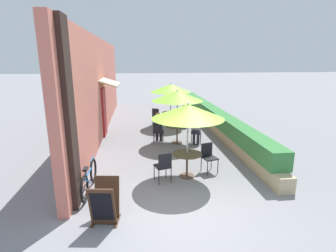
% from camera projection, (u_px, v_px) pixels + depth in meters
% --- Properties ---
extents(ground_plane, '(120.00, 120.00, 0.00)m').
position_uv_depth(ground_plane, '(182.00, 212.00, 5.87)').
color(ground_plane, gray).
extents(cafe_facade_wall, '(0.98, 14.52, 4.20)m').
position_uv_depth(cafe_facade_wall, '(101.00, 87.00, 11.91)').
color(cafe_facade_wall, '#C66B5B').
rests_on(cafe_facade_wall, ground_plane).
extents(planter_hedge, '(0.60, 13.52, 1.01)m').
position_uv_depth(planter_hedge, '(212.00, 117.00, 12.93)').
color(planter_hedge, tan).
rests_on(planter_hedge, ground_plane).
extents(patio_table_near, '(0.85, 0.85, 0.71)m').
position_uv_depth(patio_table_near, '(187.00, 159.00, 7.51)').
color(patio_table_near, brown).
rests_on(patio_table_near, ground_plane).
extents(patio_umbrella_near, '(2.01, 2.01, 2.17)m').
position_uv_depth(patio_umbrella_near, '(188.00, 111.00, 7.16)').
color(patio_umbrella_near, '#B7B7BC').
rests_on(patio_umbrella_near, ground_plane).
extents(cafe_chair_near_left, '(0.50, 0.50, 0.87)m').
position_uv_depth(cafe_chair_near_left, '(164.00, 165.00, 7.15)').
color(cafe_chair_near_left, black).
rests_on(cafe_chair_near_left, ground_plane).
extents(cafe_chair_near_right, '(0.50, 0.50, 0.87)m').
position_uv_depth(cafe_chair_near_right, '(208.00, 155.00, 7.88)').
color(cafe_chair_near_right, black).
rests_on(cafe_chair_near_right, ground_plane).
extents(patio_table_mid, '(0.85, 0.85, 0.71)m').
position_uv_depth(patio_table_mid, '(177.00, 130.00, 10.57)').
color(patio_table_mid, brown).
rests_on(patio_table_mid, ground_plane).
extents(patio_umbrella_mid, '(2.01, 2.01, 2.17)m').
position_uv_depth(patio_umbrella_mid, '(177.00, 96.00, 10.23)').
color(patio_umbrella_mid, '#B7B7BC').
rests_on(patio_umbrella_mid, ground_plane).
extents(cafe_chair_mid_left, '(0.48, 0.48, 0.87)m').
position_uv_depth(cafe_chair_mid_left, '(158.00, 131.00, 10.57)').
color(cafe_chair_mid_left, black).
rests_on(cafe_chair_mid_left, ground_plane).
extents(seated_patron_mid_left, '(0.40, 0.46, 1.25)m').
position_uv_depth(seated_patron_mid_left, '(158.00, 126.00, 10.64)').
color(seated_patron_mid_left, '#23232D').
rests_on(seated_patron_mid_left, ground_plane).
extents(cafe_chair_mid_right, '(0.48, 0.48, 0.87)m').
position_uv_depth(cafe_chair_mid_right, '(196.00, 131.00, 10.58)').
color(cafe_chair_mid_right, black).
rests_on(cafe_chair_mid_right, ground_plane).
extents(seated_patron_mid_right, '(0.40, 0.46, 1.25)m').
position_uv_depth(seated_patron_mid_right, '(196.00, 127.00, 10.43)').
color(seated_patron_mid_right, '#23232D').
rests_on(seated_patron_mid_right, ground_plane).
extents(coffee_cup_mid, '(0.07, 0.07, 0.09)m').
position_uv_depth(coffee_cup_mid, '(181.00, 125.00, 10.53)').
color(coffee_cup_mid, teal).
rests_on(coffee_cup_mid, patio_table_mid).
extents(patio_table_far, '(0.85, 0.85, 0.71)m').
position_uv_depth(patio_table_far, '(171.00, 116.00, 13.29)').
color(patio_table_far, brown).
rests_on(patio_table_far, ground_plane).
extents(patio_umbrella_far, '(2.01, 2.01, 2.17)m').
position_uv_depth(patio_umbrella_far, '(171.00, 88.00, 12.95)').
color(patio_umbrella_far, '#B7B7BC').
rests_on(patio_umbrella_far, ground_plane).
extents(cafe_chair_far_left, '(0.55, 0.55, 0.87)m').
position_uv_depth(cafe_chair_far_left, '(185.00, 117.00, 13.05)').
color(cafe_chair_far_left, black).
rests_on(cafe_chair_far_left, ground_plane).
extents(cafe_chair_far_right, '(0.55, 0.55, 0.87)m').
position_uv_depth(cafe_chair_far_right, '(157.00, 115.00, 13.54)').
color(cafe_chair_far_right, black).
rests_on(cafe_chair_far_right, ground_plane).
extents(bicycle_leaning, '(0.13, 1.74, 0.77)m').
position_uv_depth(bicycle_leaning, '(89.00, 178.00, 6.71)').
color(bicycle_leaning, black).
rests_on(bicycle_leaning, ground_plane).
extents(menu_board, '(0.60, 0.69, 0.91)m').
position_uv_depth(menu_board, '(105.00, 202.00, 5.42)').
color(menu_board, '#422819').
rests_on(menu_board, ground_plane).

